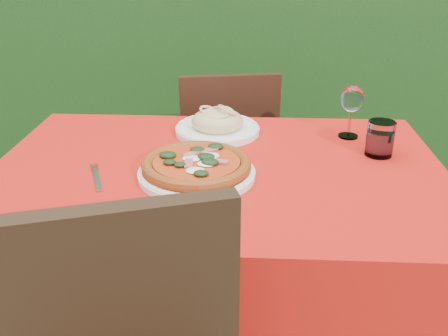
{
  "coord_description": "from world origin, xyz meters",
  "views": [
    {
      "loc": [
        0.08,
        -1.26,
        1.33
      ],
      "look_at": [
        0.02,
        -0.05,
        0.77
      ],
      "focal_mm": 40.0,
      "sensor_mm": 36.0,
      "label": 1
    }
  ],
  "objects_px": {
    "chair_far": "(227,155)",
    "fork": "(97,180)",
    "pasta_plate": "(217,125)",
    "wine_glass": "(352,101)",
    "water_glass": "(380,140)",
    "pizza_plate": "(197,167)"
  },
  "relations": [
    {
      "from": "chair_far",
      "to": "fork",
      "type": "bearing_deg",
      "value": 58.65
    },
    {
      "from": "pasta_plate",
      "to": "fork",
      "type": "height_order",
      "value": "pasta_plate"
    },
    {
      "from": "wine_glass",
      "to": "fork",
      "type": "bearing_deg",
      "value": -153.38
    },
    {
      "from": "water_glass",
      "to": "wine_glass",
      "type": "relative_size",
      "value": 0.6
    },
    {
      "from": "wine_glass",
      "to": "chair_far",
      "type": "bearing_deg",
      "value": 133.44
    },
    {
      "from": "chair_far",
      "to": "water_glass",
      "type": "xyz_separation_m",
      "value": [
        0.47,
        -0.58,
        0.3
      ]
    },
    {
      "from": "pizza_plate",
      "to": "fork",
      "type": "distance_m",
      "value": 0.26
    },
    {
      "from": "chair_far",
      "to": "fork",
      "type": "relative_size",
      "value": 4.57
    },
    {
      "from": "pasta_plate",
      "to": "water_glass",
      "type": "relative_size",
      "value": 2.65
    },
    {
      "from": "pasta_plate",
      "to": "wine_glass",
      "type": "bearing_deg",
      "value": -2.14
    },
    {
      "from": "pasta_plate",
      "to": "water_glass",
      "type": "xyz_separation_m",
      "value": [
        0.48,
        -0.16,
        0.02
      ]
    },
    {
      "from": "pizza_plate",
      "to": "water_glass",
      "type": "xyz_separation_m",
      "value": [
        0.52,
        0.17,
        0.02
      ]
    },
    {
      "from": "chair_far",
      "to": "water_glass",
      "type": "relative_size",
      "value": 8.31
    },
    {
      "from": "pasta_plate",
      "to": "pizza_plate",
      "type": "bearing_deg",
      "value": -95.68
    },
    {
      "from": "water_glass",
      "to": "wine_glass",
      "type": "distance_m",
      "value": 0.17
    },
    {
      "from": "fork",
      "to": "pasta_plate",
      "type": "bearing_deg",
      "value": 30.67
    },
    {
      "from": "chair_far",
      "to": "pasta_plate",
      "type": "relative_size",
      "value": 3.14
    },
    {
      "from": "wine_glass",
      "to": "pasta_plate",
      "type": "bearing_deg",
      "value": 177.86
    },
    {
      "from": "pizza_plate",
      "to": "pasta_plate",
      "type": "height_order",
      "value": "pasta_plate"
    },
    {
      "from": "chair_far",
      "to": "pizza_plate",
      "type": "bearing_deg",
      "value": 76.26
    },
    {
      "from": "pasta_plate",
      "to": "water_glass",
      "type": "height_order",
      "value": "water_glass"
    },
    {
      "from": "chair_far",
      "to": "pizza_plate",
      "type": "xyz_separation_m",
      "value": [
        -0.04,
        -0.75,
        0.28
      ]
    }
  ]
}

